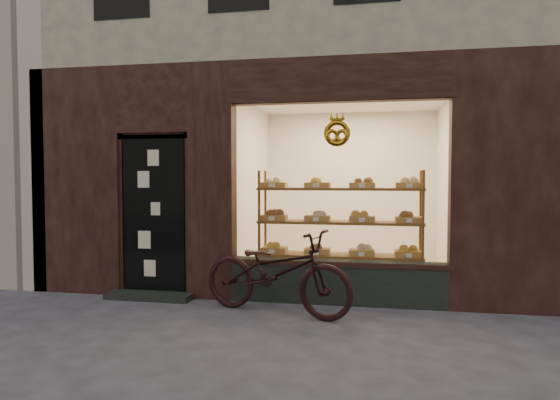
# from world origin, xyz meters

# --- Properties ---
(ground) EXTENTS (90.00, 90.00, 0.00)m
(ground) POSITION_xyz_m (0.00, 0.00, 0.00)
(ground) COLOR #39393D
(display_shelf) EXTENTS (2.20, 0.45, 1.70)m
(display_shelf) POSITION_xyz_m (0.45, 2.55, 0.86)
(display_shelf) COLOR brown
(display_shelf) RESTS_ON ground
(bicycle) EXTENTS (2.01, 1.17, 1.00)m
(bicycle) POSITION_xyz_m (-0.21, 1.51, 0.50)
(bicycle) COLOR black
(bicycle) RESTS_ON ground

